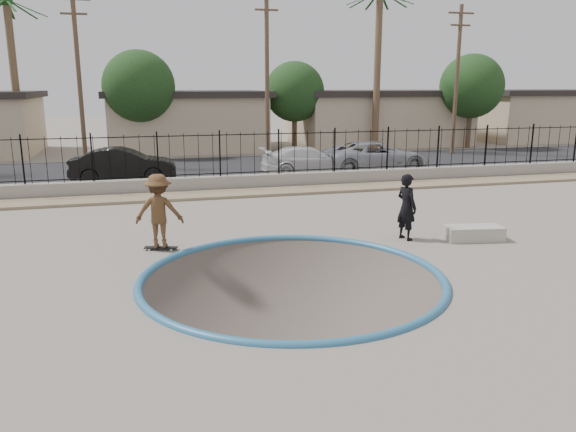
{
  "coord_description": "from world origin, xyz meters",
  "views": [
    {
      "loc": [
        -3.21,
        -12.71,
        4.32
      ],
      "look_at": [
        0.7,
        2.0,
        0.74
      ],
      "focal_mm": 35.0,
      "sensor_mm": 36.0,
      "label": 1
    }
  ],
  "objects_px": {
    "videographer": "(407,207)",
    "car_c": "(308,160)",
    "car_b": "(124,165)",
    "car_d": "(376,156)",
    "skater": "(159,214)",
    "skateboard": "(161,248)",
    "concrete_ledge": "(474,233)"
  },
  "relations": [
    {
      "from": "skater",
      "to": "car_d",
      "type": "xyz_separation_m",
      "value": [
        11.11,
        11.32,
        -0.18
      ]
    },
    {
      "from": "car_d",
      "to": "concrete_ledge",
      "type": "bearing_deg",
      "value": 167.68
    },
    {
      "from": "skateboard",
      "to": "car_c",
      "type": "xyz_separation_m",
      "value": [
        7.54,
        11.32,
        0.64
      ]
    },
    {
      "from": "videographer",
      "to": "car_b",
      "type": "bearing_deg",
      "value": 15.9
    },
    {
      "from": "skater",
      "to": "car_b",
      "type": "height_order",
      "value": "skater"
    },
    {
      "from": "skateboard",
      "to": "car_d",
      "type": "xyz_separation_m",
      "value": [
        11.11,
        11.32,
        0.73
      ]
    },
    {
      "from": "skateboard",
      "to": "car_b",
      "type": "distance_m",
      "value": 11.4
    },
    {
      "from": "car_c",
      "to": "concrete_ledge",
      "type": "bearing_deg",
      "value": -174.23
    },
    {
      "from": "skater",
      "to": "skateboard",
      "type": "height_order",
      "value": "skater"
    },
    {
      "from": "car_b",
      "to": "car_d",
      "type": "relative_size",
      "value": 0.85
    },
    {
      "from": "videographer",
      "to": "car_d",
      "type": "distance_m",
      "value": 12.78
    },
    {
      "from": "videographer",
      "to": "car_b",
      "type": "distance_m",
      "value": 14.4
    },
    {
      "from": "skateboard",
      "to": "skater",
      "type": "bearing_deg",
      "value": -73.19
    },
    {
      "from": "skater",
      "to": "concrete_ledge",
      "type": "distance_m",
      "value": 8.77
    },
    {
      "from": "videographer",
      "to": "concrete_ledge",
      "type": "height_order",
      "value": "videographer"
    },
    {
      "from": "skater",
      "to": "skateboard",
      "type": "relative_size",
      "value": 2.15
    },
    {
      "from": "skater",
      "to": "car_b",
      "type": "xyz_separation_m",
      "value": [
        -1.12,
        11.32,
        -0.18
      ]
    },
    {
      "from": "skater",
      "to": "videographer",
      "type": "bearing_deg",
      "value": -174.19
    },
    {
      "from": "skateboard",
      "to": "videographer",
      "type": "distance_m",
      "value": 6.89
    },
    {
      "from": "skateboard",
      "to": "car_c",
      "type": "distance_m",
      "value": 13.62
    },
    {
      "from": "videographer",
      "to": "car_c",
      "type": "height_order",
      "value": "videographer"
    },
    {
      "from": "car_c",
      "to": "car_d",
      "type": "relative_size",
      "value": 0.84
    },
    {
      "from": "car_d",
      "to": "skater",
      "type": "bearing_deg",
      "value": 134.31
    },
    {
      "from": "car_b",
      "to": "car_c",
      "type": "xyz_separation_m",
      "value": [
        8.67,
        0.0,
        -0.09
      ]
    },
    {
      "from": "skater",
      "to": "car_d",
      "type": "distance_m",
      "value": 15.87
    },
    {
      "from": "videographer",
      "to": "car_c",
      "type": "relative_size",
      "value": 0.41
    },
    {
      "from": "car_b",
      "to": "skateboard",
      "type": "bearing_deg",
      "value": -170.33
    },
    {
      "from": "videographer",
      "to": "car_d",
      "type": "relative_size",
      "value": 0.35
    },
    {
      "from": "car_b",
      "to": "car_d",
      "type": "height_order",
      "value": "car_b"
    },
    {
      "from": "skater",
      "to": "videographer",
      "type": "height_order",
      "value": "skater"
    },
    {
      "from": "concrete_ledge",
      "to": "videographer",
      "type": "bearing_deg",
      "value": 162.84
    },
    {
      "from": "videographer",
      "to": "car_c",
      "type": "xyz_separation_m",
      "value": [
        0.74,
        12.02,
        -0.24
      ]
    }
  ]
}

